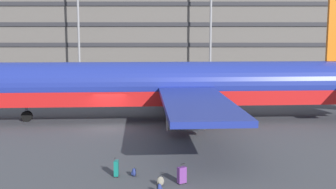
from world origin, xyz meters
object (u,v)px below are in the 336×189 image
Objects in this scene: backpack_red at (160,189)px; suitcase_navy at (182,175)px; backpack_purple at (161,181)px; airliner at (177,86)px; backpack_scuffed at (134,172)px; suitcase_laid_flat at (117,168)px.

suitcase_navy is at bearing 51.32° from backpack_red.
suitcase_navy reaches higher than backpack_purple.
suitcase_navy is at bearing -90.34° from airliner.
backpack_scuffed is (-1.38, 2.43, -0.02)m from backpack_red.
backpack_purple is at bearing -31.52° from suitcase_laid_flat.
suitcase_navy is 1.10m from backpack_purple.
suitcase_navy is 2.68m from backpack_scuffed.
airliner is 71.54× the size of backpack_red.
airliner is at bearing 80.23° from backpack_scuffed.
suitcase_navy is at bearing 16.41° from backpack_purple.
backpack_purple is (2.29, -1.41, -0.22)m from suitcase_laid_flat.
suitcase_navy is 3.51m from suitcase_laid_flat.
backpack_scuffed is at bearing 119.57° from backpack_red.
backpack_red is (-1.06, -1.32, -0.21)m from suitcase_navy.
backpack_purple is (-1.13, -16.09, -2.67)m from airliner.
airliner is at bearing 76.89° from suitcase_laid_flat.
airliner is 15.28m from suitcase_laid_flat.
backpack_purple is (-1.03, -0.30, -0.22)m from suitcase_navy.
backpack_purple is at bearing 88.68° from backpack_red.
suitcase_laid_flat is at bearing -179.74° from backpack_scuffed.
backpack_red is (2.27, -2.42, -0.21)m from suitcase_laid_flat.
backpack_red reaches higher than backpack_purple.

